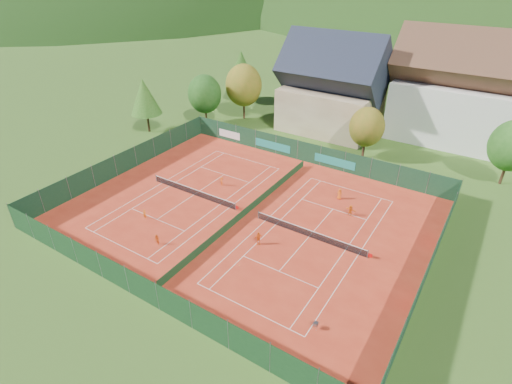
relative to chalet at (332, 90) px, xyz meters
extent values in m
plane|color=#31561B|center=(3.00, -30.00, -6.64)|extent=(600.00, 600.00, 0.00)
cube|color=red|center=(3.00, -30.00, -6.62)|extent=(40.00, 32.00, 0.01)
cube|color=white|center=(-5.00, -18.12, -6.61)|extent=(10.97, 0.06, 0.00)
cube|color=white|center=(-5.00, -41.88, -6.61)|extent=(10.97, 0.06, 0.00)
cube|color=white|center=(-10.48, -30.00, -6.61)|extent=(0.06, 23.77, 0.00)
cube|color=white|center=(0.49, -30.00, -6.61)|extent=(0.06, 23.77, 0.00)
cube|color=white|center=(-9.12, -30.00, -6.61)|extent=(0.06, 23.77, 0.00)
cube|color=white|center=(-0.88, -30.00, -6.61)|extent=(0.06, 23.77, 0.00)
cube|color=white|center=(-5.00, -23.60, -6.61)|extent=(8.23, 0.06, 0.00)
cube|color=white|center=(-5.00, -36.40, -6.61)|extent=(8.23, 0.06, 0.00)
cube|color=white|center=(-5.00, -30.00, -6.61)|extent=(0.06, 12.80, 0.00)
cube|color=white|center=(11.00, -18.12, -6.61)|extent=(10.97, 0.06, 0.00)
cube|color=white|center=(11.00, -41.88, -6.61)|extent=(10.97, 0.06, 0.00)
cube|color=white|center=(5.51, -30.00, -6.61)|extent=(0.06, 23.77, 0.00)
cube|color=white|center=(16.48, -30.00, -6.61)|extent=(0.06, 23.77, 0.00)
cube|color=white|center=(6.88, -30.00, -6.61)|extent=(0.06, 23.77, 0.00)
cube|color=white|center=(15.12, -30.00, -6.61)|extent=(0.06, 23.77, 0.00)
cube|color=white|center=(11.00, -23.60, -6.61)|extent=(8.23, 0.06, 0.00)
cube|color=white|center=(11.00, -36.40, -6.61)|extent=(8.23, 0.06, 0.00)
cube|color=white|center=(11.00, -30.00, -6.61)|extent=(0.06, 12.80, 0.00)
cylinder|color=#59595B|center=(-11.40, -30.00, -6.11)|extent=(0.10, 0.10, 1.02)
cylinder|color=#59595B|center=(1.40, -30.00, -6.11)|extent=(0.10, 0.10, 1.02)
cube|color=black|center=(-5.00, -30.00, -6.16)|extent=(12.80, 0.02, 0.86)
cube|color=white|center=(-5.00, -30.00, -5.73)|extent=(12.80, 0.04, 0.06)
cube|color=red|center=(1.65, -30.00, -6.17)|extent=(0.40, 0.04, 0.40)
cylinder|color=#59595B|center=(4.60, -30.00, -6.11)|extent=(0.10, 0.10, 1.02)
cylinder|color=#59595B|center=(17.40, -30.00, -6.11)|extent=(0.10, 0.10, 1.02)
cube|color=black|center=(11.00, -30.00, -6.16)|extent=(12.80, 0.02, 0.86)
cube|color=white|center=(11.00, -30.00, -5.73)|extent=(12.80, 0.04, 0.06)
cube|color=red|center=(17.65, -30.00, -6.17)|extent=(0.40, 0.04, 0.40)
cube|color=#14391C|center=(3.00, -30.00, -6.12)|extent=(0.03, 28.80, 1.00)
cube|color=#143720|center=(3.00, -14.00, -5.12)|extent=(40.00, 0.04, 3.00)
cube|color=teal|center=(-3.00, -14.06, -5.42)|extent=(6.00, 0.03, 1.20)
cube|color=teal|center=(7.00, -14.06, -5.42)|extent=(6.00, 0.03, 1.20)
cube|color=silver|center=(-11.00, -14.06, -5.42)|extent=(4.00, 0.03, 1.20)
cube|color=#123318|center=(3.00, -46.00, -5.12)|extent=(40.00, 0.04, 3.00)
cube|color=#13341E|center=(-17.00, -30.00, -5.12)|extent=(0.04, 32.00, 3.00)
cube|color=#143822|center=(23.00, -30.00, -5.12)|extent=(0.04, 32.00, 3.00)
cube|color=#B21414|center=(22.94, -34.00, -5.42)|extent=(0.03, 3.00, 1.20)
cube|color=#B21414|center=(22.94, -24.00, -5.42)|extent=(0.03, 3.00, 1.20)
cube|color=beige|center=(0.00, 0.00, -3.12)|extent=(15.00, 12.00, 7.00)
cube|color=#1E2333|center=(0.00, 0.00, 3.38)|extent=(16.20, 12.00, 12.00)
cube|color=silver|center=(19.00, 6.00, -2.12)|extent=(20.00, 11.00, 9.00)
cube|color=brown|center=(19.00, 6.00, 5.13)|extent=(21.60, 11.00, 11.00)
cylinder|color=#4D311B|center=(-19.00, -10.00, -5.22)|extent=(0.36, 0.36, 2.80)
ellipsoid|color=#1E5117|center=(-19.00, -10.00, -1.22)|extent=(5.72, 5.72, 6.58)
cylinder|color=#4D2E1B|center=(-15.00, -4.00, -5.05)|extent=(0.36, 0.36, 3.15)
ellipsoid|color=olive|center=(-15.00, -4.00, -0.55)|extent=(6.44, 6.44, 7.40)
cylinder|color=#422617|center=(-21.00, 4.00, -4.87)|extent=(0.36, 0.36, 3.50)
cone|color=#275618|center=(-21.00, 4.00, 0.13)|extent=(5.60, 5.60, 6.50)
cylinder|color=#49291A|center=(9.00, -8.00, -5.40)|extent=(0.36, 0.36, 2.45)
ellipsoid|color=olive|center=(9.00, -8.00, -1.90)|extent=(5.01, 5.01, 5.76)
cylinder|color=#422617|center=(27.00, -6.00, -5.22)|extent=(0.36, 0.36, 2.80)
cylinder|color=#442918|center=(-25.00, -18.00, -5.05)|extent=(0.36, 0.36, 3.15)
cone|color=#2F611B|center=(-25.00, -18.00, -0.55)|extent=(5.04, 5.04, 5.85)
ellipsoid|color=black|center=(13.00, 270.00, -48.97)|extent=(440.00, 440.00, 242.00)
ellipsoid|color=black|center=(-217.00, 130.00, -42.32)|extent=(340.00, 340.00, 204.00)
cylinder|color=slate|center=(16.67, -40.84, -6.22)|extent=(0.02, 0.02, 0.80)
cylinder|color=slate|center=(16.97, -40.84, -6.22)|extent=(0.02, 0.02, 0.80)
cylinder|color=slate|center=(16.67, -40.54, -6.22)|extent=(0.02, 0.02, 0.80)
cylinder|color=slate|center=(16.97, -40.54, -6.22)|extent=(0.02, 0.02, 0.80)
cube|color=slate|center=(16.82, -40.69, -6.07)|extent=(0.34, 0.34, 0.30)
ellipsoid|color=#CCD833|center=(16.82, -40.69, -6.04)|extent=(0.28, 0.28, 0.16)
sphere|color=#CCD833|center=(-4.93, -35.67, -6.59)|extent=(0.07, 0.07, 0.07)
sphere|color=#CCD833|center=(7.35, -37.75, -6.59)|extent=(0.07, 0.07, 0.07)
sphere|color=#CCD833|center=(5.17, -24.07, -6.59)|extent=(0.07, 0.07, 0.07)
imported|color=orange|center=(-6.21, -37.00, -6.01)|extent=(0.49, 0.36, 1.23)
imported|color=#E65214|center=(-1.66, -39.68, -6.01)|extent=(0.68, 0.57, 1.23)
imported|color=#F25115|center=(-3.44, -26.18, -6.02)|extent=(0.90, 0.80, 1.21)
imported|color=#FD6116|center=(7.12, -33.96, -5.85)|extent=(0.81, 0.97, 1.55)
imported|color=orange|center=(10.70, -21.04, -5.92)|extent=(0.74, 0.52, 1.42)
imported|color=orange|center=(13.15, -23.75, -5.94)|extent=(1.29, 0.48, 1.37)
camera|label=1|loc=(24.66, -61.73, 19.32)|focal=28.00mm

